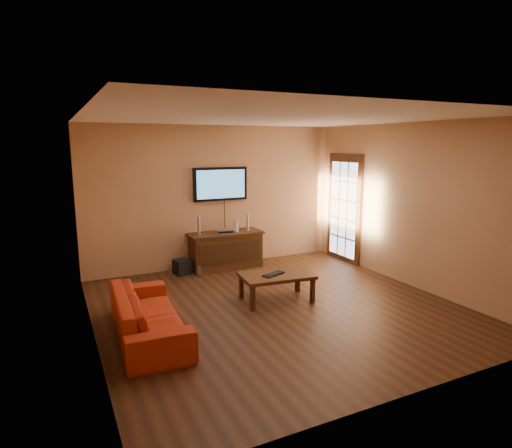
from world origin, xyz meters
TOP-DOWN VIEW (x-y plane):
  - ground_plane at (0.00, 0.00)m, footprint 5.00×5.00m
  - room_walls at (0.00, 0.62)m, footprint 5.00×5.00m
  - french_door at (2.46, 1.70)m, footprint 0.07×1.02m
  - media_console at (0.09, 2.22)m, footprint 1.42×0.54m
  - television at (0.09, 2.45)m, footprint 1.08×0.08m
  - coffee_table at (0.12, 0.25)m, footprint 1.13×0.75m
  - sofa at (-1.89, -0.13)m, footprint 0.66×1.95m
  - speaker_left at (-0.43, 2.24)m, footprint 0.10×0.10m
  - speaker_right at (0.55, 2.22)m, footprint 0.09×0.09m
  - av_receiver at (0.05, 2.18)m, footprint 0.38×0.31m
  - game_console at (0.30, 2.23)m, footprint 0.06×0.15m
  - subwoofer at (-0.79, 2.19)m, footprint 0.32×0.32m
  - bottle at (-0.56, 1.87)m, footprint 0.07×0.07m
  - keyboard at (0.06, 0.23)m, footprint 0.40×0.27m

SIDE VIEW (x-z plane):
  - ground_plane at x=0.00m, z-range 0.00..0.00m
  - bottle at x=-0.56m, z-range -0.01..0.21m
  - subwoofer at x=-0.79m, z-range 0.00..0.27m
  - media_console at x=0.09m, z-range 0.00..0.70m
  - coffee_table at x=0.12m, z-range 0.16..0.58m
  - sofa at x=-1.89m, z-range 0.00..0.75m
  - keyboard at x=0.06m, z-range 0.42..0.44m
  - av_receiver at x=0.05m, z-range 0.69..0.77m
  - game_console at x=0.30m, z-range 0.69..0.89m
  - speaker_right at x=0.55m, z-range 0.68..1.01m
  - speaker_left at x=-0.43m, z-range 0.68..1.03m
  - french_door at x=2.46m, z-range -0.06..2.16m
  - television at x=0.09m, z-range 1.28..1.91m
  - room_walls at x=0.00m, z-range -0.81..4.19m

